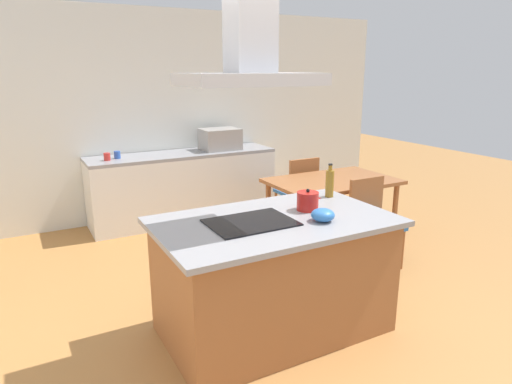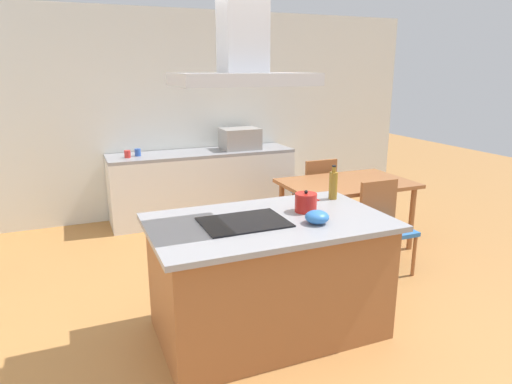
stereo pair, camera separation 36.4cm
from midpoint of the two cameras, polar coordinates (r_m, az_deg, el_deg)
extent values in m
plane|color=#AD753D|center=(4.92, -9.02, -8.43)|extent=(16.00, 16.00, 0.00)
cube|color=silver|center=(6.22, -15.08, 9.11)|extent=(7.20, 0.10, 2.70)
cube|color=#995B33|center=(3.48, -0.78, -10.81)|extent=(1.63, 0.94, 0.86)
cube|color=gray|center=(3.31, -0.81, -3.79)|extent=(1.73, 1.04, 0.04)
cube|color=black|center=(3.22, -3.90, -3.88)|extent=(0.60, 0.44, 0.01)
cylinder|color=#B21E19|center=(3.50, 3.54, -1.18)|extent=(0.17, 0.17, 0.14)
sphere|color=black|center=(3.48, 3.57, 0.14)|extent=(0.03, 0.03, 0.03)
cone|color=#B21E19|center=(3.55, 4.97, -0.84)|extent=(0.06, 0.03, 0.04)
cylinder|color=olive|center=(3.87, 6.58, 1.01)|extent=(0.07, 0.07, 0.23)
cylinder|color=olive|center=(3.84, 6.64, 2.99)|extent=(0.03, 0.03, 0.05)
cylinder|color=black|center=(3.83, 6.65, 3.42)|extent=(0.04, 0.04, 0.01)
ellipsoid|color=#2D6BB7|center=(3.25, 5.22, -2.94)|extent=(0.17, 0.17, 0.09)
cube|color=silver|center=(6.12, -10.72, 0.50)|extent=(2.43, 0.62, 0.86)
cube|color=gray|center=(6.02, -10.93, 4.64)|extent=(2.43, 0.62, 0.04)
cube|color=#9E9993|center=(6.17, -6.23, 6.59)|extent=(0.50, 0.38, 0.28)
cylinder|color=red|center=(5.75, -19.93, 4.17)|extent=(0.08, 0.08, 0.09)
cylinder|color=#2D56B2|center=(5.83, -18.74, 4.42)|extent=(0.08, 0.08, 0.09)
cube|color=#995B33|center=(5.15, 7.59, 1.31)|extent=(1.40, 0.90, 0.04)
cylinder|color=#995B33|center=(4.63, 3.88, -5.04)|extent=(0.06, 0.06, 0.71)
cylinder|color=#995B33|center=(5.37, 15.15, -2.68)|extent=(0.06, 0.06, 0.71)
cylinder|color=#995B33|center=(5.24, -0.45, -2.58)|extent=(0.06, 0.06, 0.71)
cylinder|color=#995B33|center=(5.90, 10.24, -0.78)|extent=(0.06, 0.06, 0.71)
cube|color=#2D6BB7|center=(4.68, 12.85, -4.23)|extent=(0.42, 0.42, 0.04)
cube|color=#995B33|center=(4.74, 11.52, -0.84)|extent=(0.42, 0.04, 0.44)
cylinder|color=#995B33|center=(4.75, 15.77, -7.02)|extent=(0.04, 0.04, 0.41)
cylinder|color=#995B33|center=(4.52, 12.46, -7.96)|extent=(0.04, 0.04, 0.41)
cylinder|color=#995B33|center=(5.00, 12.91, -5.72)|extent=(0.04, 0.04, 0.41)
cylinder|color=#995B33|center=(4.78, 9.63, -6.53)|extent=(0.04, 0.04, 0.41)
cube|color=#2D6BB7|center=(5.83, 3.17, 0.02)|extent=(0.42, 0.42, 0.04)
cube|color=#995B33|center=(5.62, 4.22, 1.93)|extent=(0.42, 0.04, 0.44)
cylinder|color=#995B33|center=(5.95, 0.75, -1.89)|extent=(0.04, 0.04, 0.41)
cylinder|color=#995B33|center=(6.13, 3.69, -1.41)|extent=(0.04, 0.04, 0.41)
cylinder|color=#995B33|center=(5.66, 2.53, -2.83)|extent=(0.04, 0.04, 0.41)
cylinder|color=#995B33|center=(5.84, 5.57, -2.30)|extent=(0.04, 0.04, 0.41)
cube|color=#ADADB2|center=(3.04, -4.24, 13.90)|extent=(0.90, 0.55, 0.08)
cube|color=#ADADB2|center=(3.06, -4.39, 21.23)|extent=(0.28, 0.24, 0.70)
camera|label=1|loc=(0.18, -92.86, -0.78)|focal=31.91mm
camera|label=2|loc=(0.18, 87.14, 0.78)|focal=31.91mm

